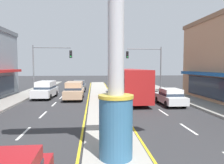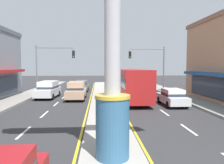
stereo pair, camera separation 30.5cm
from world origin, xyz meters
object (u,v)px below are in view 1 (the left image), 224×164
at_px(district_sign, 116,51).
at_px(suv_far_left_oncoming, 45,89).
at_px(traffic_light_right_side, 148,61).
at_px(suv_far_right_lane, 74,90).
at_px(traffic_light_left_side, 48,61).
at_px(bus_near_right_lane, 129,82).
at_px(sedan_kerb_right, 170,97).
at_px(sedan_mid_left_lane, 79,86).

xyz_separation_m(district_sign, suv_far_left_oncoming, (-6.21, 16.51, -3.15)).
xyz_separation_m(traffic_light_right_side, suv_far_right_lane, (-9.41, -5.01, -3.26)).
height_order(traffic_light_left_side, suv_far_left_oncoming, traffic_light_left_side).
bearing_deg(bus_near_right_lane, district_sign, -101.20).
relative_size(traffic_light_right_side, sedan_kerb_right, 1.44).
bearing_deg(traffic_light_left_side, sedan_mid_left_lane, 46.88).
relative_size(traffic_light_right_side, bus_near_right_lane, 0.55).
xyz_separation_m(traffic_light_right_side, suv_far_left_oncoming, (-12.70, -3.82, -3.26)).
xyz_separation_m(traffic_light_left_side, suv_far_left_oncoming, (0.29, -2.90, -3.26)).
distance_m(district_sign, traffic_light_left_side, 20.48).
xyz_separation_m(district_sign, sedan_kerb_right, (6.21, 11.10, -3.35)).
bearing_deg(traffic_light_right_side, suv_far_right_lane, -151.97).
bearing_deg(traffic_light_right_side, suv_far_left_oncoming, -163.25).
height_order(bus_near_right_lane, sedan_kerb_right, bus_near_right_lane).
relative_size(bus_near_right_lane, suv_far_right_lane, 2.43).
relative_size(traffic_light_left_side, bus_near_right_lane, 0.55).
distance_m(sedan_mid_left_lane, sedan_kerb_right, 15.19).
height_order(traffic_light_left_side, bus_near_right_lane, traffic_light_left_side).
distance_m(bus_near_right_lane, sedan_kerb_right, 5.00).
height_order(traffic_light_right_side, sedan_mid_left_lane, traffic_light_right_side).
distance_m(bus_near_right_lane, sedan_mid_left_lane, 10.40).
bearing_deg(suv_far_right_lane, district_sign, -79.25).
distance_m(traffic_light_right_side, sedan_kerb_right, 9.87).
bearing_deg(sedan_mid_left_lane, suv_far_left_oncoming, -116.08).
relative_size(district_sign, suv_far_left_oncoming, 1.69).
bearing_deg(bus_near_right_lane, suv_far_left_oncoming, 168.76).
bearing_deg(district_sign, bus_near_right_lane, 78.80).
bearing_deg(sedan_kerb_right, sedan_mid_left_lane, 126.90).
bearing_deg(sedan_kerb_right, traffic_light_left_side, 146.78).
height_order(bus_near_right_lane, sedan_mid_left_lane, bus_near_right_lane).
height_order(bus_near_right_lane, suv_far_right_lane, bus_near_right_lane).
height_order(traffic_light_right_side, bus_near_right_lane, traffic_light_right_side).
bearing_deg(traffic_light_right_side, sedan_mid_left_lane, 162.81).
bearing_deg(suv_far_right_lane, bus_near_right_lane, -6.16).
relative_size(bus_near_right_lane, sedan_kerb_right, 2.60).
height_order(district_sign, sedan_mid_left_lane, district_sign).
distance_m(district_sign, bus_near_right_lane, 15.16).
height_order(district_sign, suv_far_left_oncoming, district_sign).
xyz_separation_m(suv_far_left_oncoming, sedan_kerb_right, (12.42, -5.42, -0.20)).
height_order(district_sign, traffic_light_left_side, district_sign).
bearing_deg(traffic_light_right_side, sedan_kerb_right, -91.77).
relative_size(bus_near_right_lane, sedan_mid_left_lane, 2.60).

